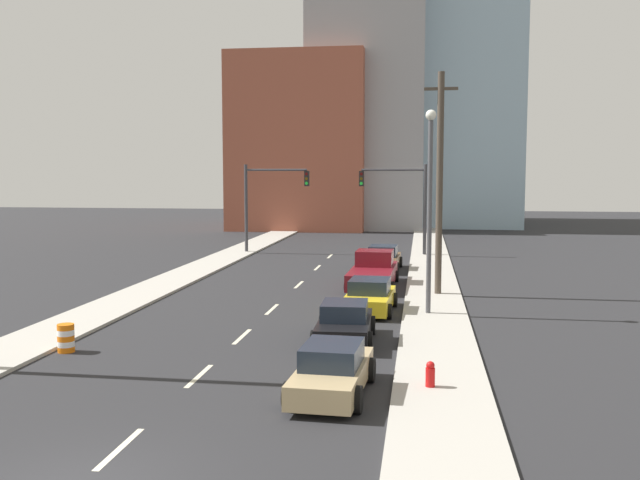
# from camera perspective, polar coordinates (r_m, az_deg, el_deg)

# --- Properties ---
(sidewalk_left) EXTENTS (2.68, 92.35, 0.12)m
(sidewalk_left) POSITION_cam_1_polar(r_m,az_deg,el_deg) (60.29, -4.86, -0.21)
(sidewalk_left) COLOR #ADA89E
(sidewalk_left) RESTS_ON ground
(sidewalk_right) EXTENTS (2.68, 92.35, 0.12)m
(sidewalk_right) POSITION_cam_1_polar(r_m,az_deg,el_deg) (58.76, 8.70, -0.40)
(sidewalk_right) COLOR #ADA89E
(sidewalk_right) RESTS_ON ground
(lane_stripe_at_2m) EXTENTS (0.16, 2.40, 0.01)m
(lane_stripe_at_2m) POSITION_cam_1_polar(r_m,az_deg,el_deg) (16.79, -15.72, -15.75)
(lane_stripe_at_2m) COLOR beige
(lane_stripe_at_2m) RESTS_ON ground
(lane_stripe_at_8m) EXTENTS (0.16, 2.40, 0.01)m
(lane_stripe_at_8m) POSITION_cam_1_polar(r_m,az_deg,el_deg) (21.76, -9.64, -10.66)
(lane_stripe_at_8m) COLOR beige
(lane_stripe_at_8m) RESTS_ON ground
(lane_stripe_at_13m) EXTENTS (0.16, 2.40, 0.01)m
(lane_stripe_at_13m) POSITION_cam_1_polar(r_m,az_deg,el_deg) (26.50, -6.25, -7.68)
(lane_stripe_at_13m) COLOR beige
(lane_stripe_at_13m) RESTS_ON ground
(lane_stripe_at_18m) EXTENTS (0.16, 2.40, 0.01)m
(lane_stripe_at_18m) POSITION_cam_1_polar(r_m,az_deg,el_deg) (31.50, -3.87, -5.55)
(lane_stripe_at_18m) COLOR beige
(lane_stripe_at_18m) RESTS_ON ground
(lane_stripe_at_25m) EXTENTS (0.16, 2.40, 0.01)m
(lane_stripe_at_25m) POSITION_cam_1_polar(r_m,az_deg,el_deg) (38.19, -1.70, -3.59)
(lane_stripe_at_25m) COLOR beige
(lane_stripe_at_25m) RESTS_ON ground
(lane_stripe_at_32m) EXTENTS (0.16, 2.40, 0.01)m
(lane_stripe_at_32m) POSITION_cam_1_polar(r_m,az_deg,el_deg) (44.87, -0.21, -2.22)
(lane_stripe_at_32m) COLOR beige
(lane_stripe_at_32m) RESTS_ON ground
(lane_stripe_at_38m) EXTENTS (0.16, 2.40, 0.01)m
(lane_stripe_at_38m) POSITION_cam_1_polar(r_m,az_deg,el_deg) (50.92, 0.80, -1.30)
(lane_stripe_at_38m) COLOR beige
(lane_stripe_at_38m) RESTS_ON ground
(building_brick_left) EXTENTS (14.00, 16.00, 18.07)m
(building_brick_left) POSITION_cam_1_polar(r_m,az_deg,el_deg) (78.51, -1.21, 7.69)
(building_brick_left) COLOR #9E513D
(building_brick_left) RESTS_ON ground
(building_office_center) EXTENTS (12.00, 20.00, 30.66)m
(building_office_center) POSITION_cam_1_polar(r_m,az_deg,el_deg) (82.15, 4.06, 11.98)
(building_office_center) COLOR #99999E
(building_office_center) RESTS_ON ground
(building_glass_right) EXTENTS (13.00, 20.00, 39.01)m
(building_glass_right) POSITION_cam_1_polar(r_m,az_deg,el_deg) (86.56, 11.04, 14.35)
(building_glass_right) COLOR #99B7CC
(building_glass_right) RESTS_ON ground
(traffic_signal_left) EXTENTS (4.85, 0.35, 6.55)m
(traffic_signal_left) POSITION_cam_1_polar(r_m,az_deg,el_deg) (52.62, -4.51, 3.56)
(traffic_signal_left) COLOR #38383D
(traffic_signal_left) RESTS_ON ground
(traffic_signal_right) EXTENTS (4.85, 0.35, 6.55)m
(traffic_signal_right) POSITION_cam_1_polar(r_m,az_deg,el_deg) (51.36, 6.90, 3.49)
(traffic_signal_right) COLOR #38383D
(traffic_signal_right) RESTS_ON ground
(utility_pole_right_mid) EXTENTS (1.60, 0.32, 10.74)m
(utility_pole_right_mid) POSITION_cam_1_polar(r_m,az_deg,el_deg) (34.75, 9.55, 4.54)
(utility_pole_right_mid) COLOR #473D33
(utility_pole_right_mid) RESTS_ON ground
(traffic_barrel) EXTENTS (0.56, 0.56, 0.95)m
(traffic_barrel) POSITION_cam_1_polar(r_m,az_deg,el_deg) (25.53, -19.66, -7.40)
(traffic_barrel) COLOR orange
(traffic_barrel) RESTS_ON ground
(street_lamp) EXTENTS (0.44, 0.44, 8.55)m
(street_lamp) POSITION_cam_1_polar(r_m,az_deg,el_deg) (29.83, 8.77, 3.35)
(street_lamp) COLOR #4C4C51
(street_lamp) RESTS_ON ground
(fire_hydrant) EXTENTS (0.26, 0.26, 0.84)m
(fire_hydrant) POSITION_cam_1_polar(r_m,az_deg,el_deg) (20.19, 8.81, -10.72)
(fire_hydrant) COLOR red
(fire_hydrant) RESTS_ON ground
(sedan_tan) EXTENTS (2.17, 4.49, 1.41)m
(sedan_tan) POSITION_cam_1_polar(r_m,az_deg,el_deg) (19.59, 0.98, -10.44)
(sedan_tan) COLOR tan
(sedan_tan) RESTS_ON ground
(sedan_black) EXTENTS (2.19, 4.26, 1.44)m
(sedan_black) POSITION_cam_1_polar(r_m,az_deg,el_deg) (25.42, 1.98, -6.70)
(sedan_black) COLOR black
(sedan_black) RESTS_ON ground
(sedan_yellow) EXTENTS (2.31, 4.46, 1.43)m
(sedan_yellow) POSITION_cam_1_polar(r_m,az_deg,el_deg) (30.84, 3.99, -4.56)
(sedan_yellow) COLOR gold
(sedan_yellow) RESTS_ON ground
(pickup_truck_maroon) EXTENTS (2.59, 6.37, 1.82)m
(pickup_truck_maroon) POSITION_cam_1_polar(r_m,az_deg,el_deg) (37.68, 4.28, -2.58)
(pickup_truck_maroon) COLOR maroon
(pickup_truck_maroon) RESTS_ON ground
(sedan_brown) EXTENTS (2.28, 4.73, 1.51)m
(sedan_brown) POSITION_cam_1_polar(r_m,az_deg,el_deg) (43.87, 5.07, -1.52)
(sedan_brown) COLOR brown
(sedan_brown) RESTS_ON ground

